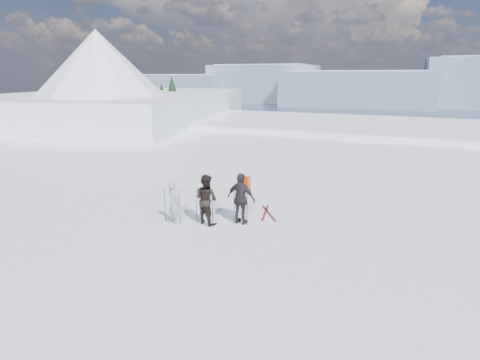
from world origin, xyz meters
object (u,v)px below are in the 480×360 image
object	(u,v)px
skier_dark	(206,199)
skier_pack	(241,199)
skis_loose	(267,213)
skier_grey	(174,202)

from	to	relation	value
skier_dark	skier_pack	size ratio (longest dim) A/B	0.97
skier_pack	skis_loose	xyz separation A→B (m)	(0.54, 1.33, -0.92)
skier_grey	skier_dark	distance (m)	1.19
skier_grey	skis_loose	xyz separation A→B (m)	(2.81, 2.16, -0.76)
skier_dark	skier_pack	bearing A→B (deg)	-142.56
skier_dark	skis_loose	xyz separation A→B (m)	(1.70, 1.76, -0.89)
skier_dark	skis_loose	size ratio (longest dim) A/B	1.08
skier_dark	skier_pack	world-z (taller)	skier_pack
skier_dark	skis_loose	distance (m)	2.60
skier_grey	skier_pack	distance (m)	2.42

